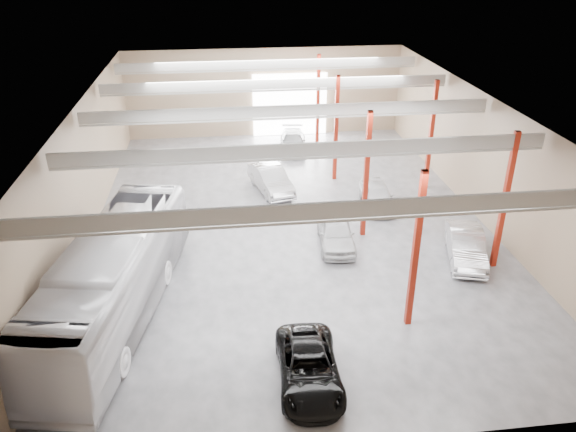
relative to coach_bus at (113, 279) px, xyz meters
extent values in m
cube|color=#4D4D52|center=(8.50, 7.96, -1.89)|extent=(22.00, 32.00, 0.01)
cube|color=#B4B3AF|center=(8.50, 7.96, 5.11)|extent=(22.00, 32.00, 0.12)
cube|color=#755F49|center=(8.50, 23.96, 1.61)|extent=(22.00, 0.12, 7.00)
cube|color=#755F49|center=(8.50, -8.04, 1.61)|extent=(22.00, 0.12, 7.00)
cube|color=#755F49|center=(-2.50, 7.96, 1.61)|extent=(0.12, 32.00, 7.00)
cube|color=#755F49|center=(19.50, 7.96, 1.61)|extent=(0.12, 32.00, 7.00)
cube|color=white|center=(10.50, 23.81, 0.61)|extent=(6.00, 0.20, 5.00)
cube|color=maroon|center=(12.30, -2.04, 1.61)|extent=(0.25, 0.25, 7.00)
cube|color=maroon|center=(12.30, 5.96, 1.61)|extent=(0.25, 0.25, 7.00)
cube|color=maroon|center=(12.30, 13.96, 1.61)|extent=(0.25, 0.25, 7.00)
cube|color=maroon|center=(12.30, 20.96, 1.61)|extent=(0.25, 0.25, 7.00)
cube|color=maroon|center=(18.00, 1.96, 1.61)|extent=(0.25, 0.25, 7.00)
cube|color=maroon|center=(18.00, 11.96, 1.61)|extent=(0.25, 0.25, 7.00)
cube|color=#ACACA7|center=(8.50, -4.04, 4.66)|extent=(21.60, 0.15, 0.60)
cube|color=#ACACA7|center=(8.50, -4.04, 4.26)|extent=(21.60, 0.10, 0.10)
cube|color=#ACACA7|center=(8.50, 1.96, 4.66)|extent=(21.60, 0.15, 0.60)
cube|color=#ACACA7|center=(8.50, 1.96, 4.26)|extent=(21.60, 0.10, 0.10)
cube|color=#ACACA7|center=(8.50, 7.96, 4.66)|extent=(21.60, 0.15, 0.60)
cube|color=#ACACA7|center=(8.50, 7.96, 4.26)|extent=(21.60, 0.10, 0.10)
cube|color=#ACACA7|center=(8.50, 13.96, 4.66)|extent=(21.60, 0.15, 0.60)
cube|color=#ACACA7|center=(8.50, 13.96, 4.26)|extent=(21.60, 0.10, 0.10)
cube|color=#ACACA7|center=(8.50, 19.96, 4.66)|extent=(21.60, 0.15, 0.60)
cube|color=#ACACA7|center=(8.50, 19.96, 4.26)|extent=(21.60, 0.10, 0.10)
imported|color=silver|center=(0.00, 0.00, 0.00)|extent=(5.67, 13.91, 3.78)
imported|color=black|center=(7.57, -5.04, -1.22)|extent=(2.40, 4.89, 1.34)
imported|color=silver|center=(10.59, 4.96, -1.14)|extent=(2.16, 4.56, 1.51)
imported|color=silver|center=(7.84, 12.46, -1.09)|extent=(2.82, 5.09, 1.59)
imported|color=slate|center=(10.25, 19.96, -1.20)|extent=(2.45, 4.91, 1.37)
imported|color=silver|center=(16.80, 2.69, -1.11)|extent=(2.85, 4.97, 1.55)
imported|color=silver|center=(14.00, 9.36, -1.16)|extent=(1.99, 4.39, 1.46)
camera|label=1|loc=(4.87, -20.64, 12.91)|focal=35.00mm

